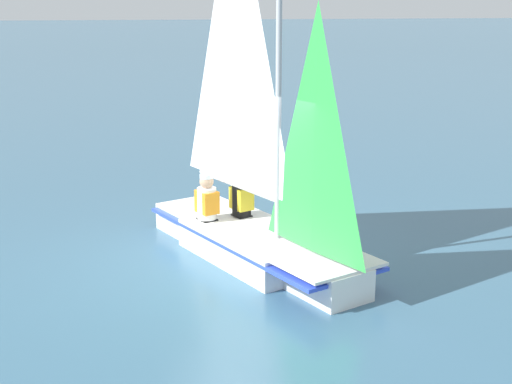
{
  "coord_description": "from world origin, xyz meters",
  "views": [
    {
      "loc": [
        -9.94,
        1.8,
        3.77
      ],
      "look_at": [
        0.0,
        0.0,
        1.03
      ],
      "focal_mm": 50.0,
      "sensor_mm": 36.0,
      "label": 1
    }
  ],
  "objects": [
    {
      "name": "ground_plane",
      "position": [
        0.0,
        0.0,
        0.0
      ],
      "size": [
        260.0,
        260.0,
        0.0
      ],
      "primitive_type": "plane",
      "color": "#38607A"
    },
    {
      "name": "sailboat_main",
      "position": [
        0.03,
        0.01,
        0.83
      ],
      "size": [
        4.44,
        2.96,
        5.69
      ],
      "rotation": [
        0.0,
        0.0,
        3.56
      ],
      "color": "white",
      "rests_on": "ground_plane"
    },
    {
      "name": "sailor_helm",
      "position": [
        0.78,
        0.09,
        0.63
      ],
      "size": [
        0.42,
        0.4,
        1.16
      ],
      "rotation": [
        0.0,
        0.0,
        3.56
      ],
      "color": "black",
      "rests_on": "ground_plane"
    },
    {
      "name": "sailor_crew",
      "position": [
        0.67,
        0.65,
        0.63
      ],
      "size": [
        0.42,
        0.4,
        1.16
      ],
      "rotation": [
        0.0,
        0.0,
        3.56
      ],
      "color": "black",
      "rests_on": "ground_plane"
    }
  ]
}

